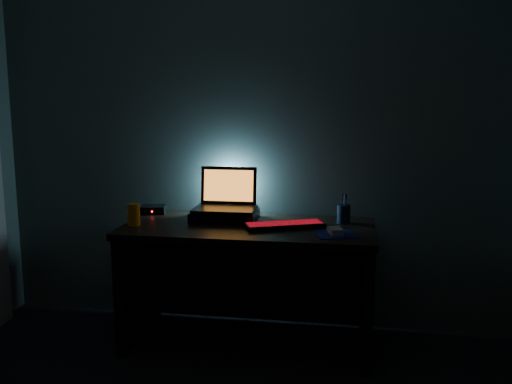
# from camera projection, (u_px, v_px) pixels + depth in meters

# --- Properties ---
(room) EXTENTS (3.50, 4.00, 2.50)m
(room) POSITION_uv_depth(u_px,v_px,m) (155.00, 185.00, 1.76)
(room) COLOR black
(room) RESTS_ON ground
(desk) EXTENTS (1.50, 0.70, 0.75)m
(desk) POSITION_uv_depth(u_px,v_px,m) (250.00, 264.00, 3.51)
(desk) COLOR black
(desk) RESTS_ON ground
(riser) EXTENTS (0.41, 0.31, 0.06)m
(riser) POSITION_uv_depth(u_px,v_px,m) (225.00, 215.00, 3.56)
(riser) COLOR black
(riser) RESTS_ON desk
(laptop) EXTENTS (0.38, 0.29, 0.26)m
(laptop) POSITION_uv_depth(u_px,v_px,m) (226.00, 199.00, 3.59)
(laptop) COLOR black
(laptop) RESTS_ON riser
(keyboard) EXTENTS (0.49, 0.32, 0.03)m
(keyboard) POSITION_uv_depth(u_px,v_px,m) (284.00, 225.00, 3.36)
(keyboard) COLOR black
(keyboard) RESTS_ON desk
(mousepad) EXTENTS (0.27, 0.26, 0.00)m
(mousepad) POSITION_uv_depth(u_px,v_px,m) (336.00, 234.00, 3.19)
(mousepad) COLOR #0B0F50
(mousepad) RESTS_ON desk
(mouse) EXTENTS (0.10, 0.13, 0.03)m
(mouse) POSITION_uv_depth(u_px,v_px,m) (336.00, 231.00, 3.19)
(mouse) COLOR gray
(mouse) RESTS_ON mousepad
(pen_cup) EXTENTS (0.08, 0.08, 0.11)m
(pen_cup) POSITION_uv_depth(u_px,v_px,m) (344.00, 214.00, 3.46)
(pen_cup) COLOR black
(pen_cup) RESTS_ON desk
(juice_glass) EXTENTS (0.10, 0.10, 0.13)m
(juice_glass) POSITION_uv_depth(u_px,v_px,m) (134.00, 215.00, 3.41)
(juice_glass) COLOR orange
(juice_glass) RESTS_ON desk
(router) EXTENTS (0.17, 0.15, 0.05)m
(router) POSITION_uv_depth(u_px,v_px,m) (154.00, 210.00, 3.75)
(router) COLOR black
(router) RESTS_ON desk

